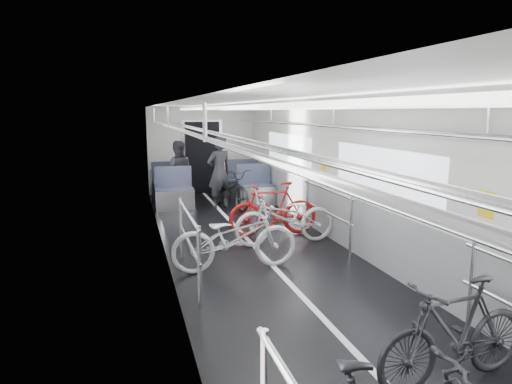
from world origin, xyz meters
The scene contains 8 objects.
car_shell centered at (0.00, 1.78, 1.13)m, with size 3.02×14.01×2.41m.
bike_left_far centered at (-0.58, 0.50, 0.49)m, with size 0.65×1.85×0.97m, color silver.
bike_right_near centered at (0.54, -2.77, 0.47)m, with size 0.44×1.55×0.93m, color black.
bike_right_mid centered at (0.56, 1.53, 0.48)m, with size 0.64×1.83×0.96m, color silver.
bike_right_far centered at (0.53, 2.13, 0.51)m, with size 0.47×1.68×1.01m, color #A31514.
bike_aisle centered at (0.29, 4.80, 0.48)m, with size 0.63×1.82×0.96m, color black.
person_standing centered at (0.05, 4.80, 0.86)m, with size 0.63×0.41×1.72m, color black.
person_seated centered at (-0.83, 5.74, 0.79)m, with size 0.76×0.59×1.57m, color #302E36.
Camera 1 is at (-2.02, -5.73, 2.29)m, focal length 32.00 mm.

